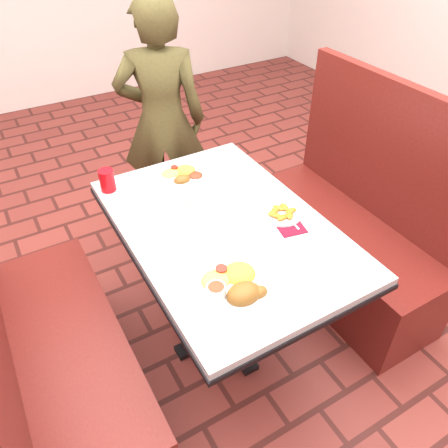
{
  "coord_description": "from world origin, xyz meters",
  "views": [
    {
      "loc": [
        -0.73,
        -1.25,
        1.92
      ],
      "look_at": [
        0.0,
        0.0,
        0.75
      ],
      "focal_mm": 35.0,
      "sensor_mm": 36.0,
      "label": 1
    }
  ],
  "objects_px": {
    "booth_bench_left": "(58,363)",
    "far_dinner_plate": "(183,173)",
    "dining_table": "(224,241)",
    "near_dinner_plate": "(236,282)",
    "diner_person": "(162,122)",
    "red_tumbler": "(107,180)",
    "plantain_plate": "(281,213)",
    "booth_bench_right": "(347,238)"
  },
  "relations": [
    {
      "from": "booth_bench_left",
      "to": "far_dinner_plate",
      "type": "distance_m",
      "value": 1.01
    },
    {
      "from": "far_dinner_plate",
      "to": "diner_person",
      "type": "bearing_deg",
      "value": 75.07
    },
    {
      "from": "near_dinner_plate",
      "to": "far_dinner_plate",
      "type": "relative_size",
      "value": 1.21
    },
    {
      "from": "diner_person",
      "to": "red_tumbler",
      "type": "distance_m",
      "value": 0.77
    },
    {
      "from": "red_tumbler",
      "to": "booth_bench_right",
      "type": "bearing_deg",
      "value": -23.55
    },
    {
      "from": "dining_table",
      "to": "plantain_plate",
      "type": "bearing_deg",
      "value": -16.21
    },
    {
      "from": "dining_table",
      "to": "plantain_plate",
      "type": "xyz_separation_m",
      "value": [
        0.25,
        -0.07,
        0.11
      ]
    },
    {
      "from": "booth_bench_left",
      "to": "diner_person",
      "type": "relative_size",
      "value": 0.82
    },
    {
      "from": "booth_bench_left",
      "to": "red_tumbler",
      "type": "bearing_deg",
      "value": 47.36
    },
    {
      "from": "booth_bench_right",
      "to": "red_tumbler",
      "type": "bearing_deg",
      "value": 156.45
    },
    {
      "from": "booth_bench_left",
      "to": "far_dinner_plate",
      "type": "relative_size",
      "value": 4.94
    },
    {
      "from": "near_dinner_plate",
      "to": "plantain_plate",
      "type": "relative_size",
      "value": 1.64
    },
    {
      "from": "far_dinner_plate",
      "to": "plantain_plate",
      "type": "xyz_separation_m",
      "value": [
        0.24,
        -0.49,
        -0.01
      ]
    },
    {
      "from": "dining_table",
      "to": "far_dinner_plate",
      "type": "xyz_separation_m",
      "value": [
        0.01,
        0.42,
        0.12
      ]
    },
    {
      "from": "dining_table",
      "to": "far_dinner_plate",
      "type": "relative_size",
      "value": 4.99
    },
    {
      "from": "plantain_plate",
      "to": "red_tumbler",
      "type": "height_order",
      "value": "red_tumbler"
    },
    {
      "from": "plantain_plate",
      "to": "diner_person",
      "type": "bearing_deg",
      "value": 93.26
    },
    {
      "from": "booth_bench_left",
      "to": "far_dinner_plate",
      "type": "xyz_separation_m",
      "value": [
        0.81,
        0.42,
        0.44
      ]
    },
    {
      "from": "dining_table",
      "to": "near_dinner_plate",
      "type": "height_order",
      "value": "near_dinner_plate"
    },
    {
      "from": "booth_bench_left",
      "to": "diner_person",
      "type": "bearing_deg",
      "value": 47.34
    },
    {
      "from": "far_dinner_plate",
      "to": "red_tumbler",
      "type": "relative_size",
      "value": 2.29
    },
    {
      "from": "booth_bench_right",
      "to": "diner_person",
      "type": "bearing_deg",
      "value": 120.07
    },
    {
      "from": "booth_bench_right",
      "to": "plantain_plate",
      "type": "xyz_separation_m",
      "value": [
        -0.55,
        -0.07,
        0.43
      ]
    },
    {
      "from": "booth_bench_left",
      "to": "near_dinner_plate",
      "type": "height_order",
      "value": "booth_bench_left"
    },
    {
      "from": "diner_person",
      "to": "red_tumbler",
      "type": "bearing_deg",
      "value": 71.39
    },
    {
      "from": "booth_bench_left",
      "to": "red_tumbler",
      "type": "xyz_separation_m",
      "value": [
        0.46,
        0.5,
        0.47
      ]
    },
    {
      "from": "near_dinner_plate",
      "to": "red_tumbler",
      "type": "distance_m",
      "value": 0.86
    },
    {
      "from": "far_dinner_plate",
      "to": "booth_bench_right",
      "type": "bearing_deg",
      "value": -28.07
    },
    {
      "from": "booth_bench_right",
      "to": "far_dinner_plate",
      "type": "xyz_separation_m",
      "value": [
        -0.79,
        0.42,
        0.44
      ]
    },
    {
      "from": "dining_table",
      "to": "booth_bench_right",
      "type": "relative_size",
      "value": 1.01
    },
    {
      "from": "plantain_plate",
      "to": "near_dinner_plate",
      "type": "bearing_deg",
      "value": -145.54
    },
    {
      "from": "booth_bench_right",
      "to": "near_dinner_plate",
      "type": "bearing_deg",
      "value": -160.1
    },
    {
      "from": "booth_bench_right",
      "to": "far_dinner_plate",
      "type": "distance_m",
      "value": 1.0
    },
    {
      "from": "dining_table",
      "to": "near_dinner_plate",
      "type": "bearing_deg",
      "value": -113.26
    },
    {
      "from": "booth_bench_left",
      "to": "booth_bench_right",
      "type": "height_order",
      "value": "same"
    },
    {
      "from": "near_dinner_plate",
      "to": "plantain_plate",
      "type": "xyz_separation_m",
      "value": [
        0.39,
        0.27,
        -0.02
      ]
    },
    {
      "from": "diner_person",
      "to": "near_dinner_plate",
      "type": "bearing_deg",
      "value": 100.89
    },
    {
      "from": "diner_person",
      "to": "far_dinner_plate",
      "type": "bearing_deg",
      "value": 99.15
    },
    {
      "from": "diner_person",
      "to": "plantain_plate",
      "type": "xyz_separation_m",
      "value": [
        0.06,
        -1.14,
        0.03
      ]
    },
    {
      "from": "dining_table",
      "to": "plantain_plate",
      "type": "distance_m",
      "value": 0.28
    },
    {
      "from": "booth_bench_left",
      "to": "plantain_plate",
      "type": "xyz_separation_m",
      "value": [
        1.05,
        -0.07,
        0.43
      ]
    },
    {
      "from": "booth_bench_left",
      "to": "booth_bench_right",
      "type": "bearing_deg",
      "value": 0.0
    }
  ]
}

